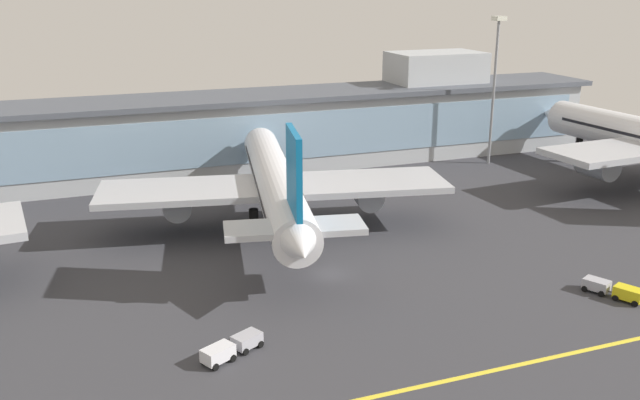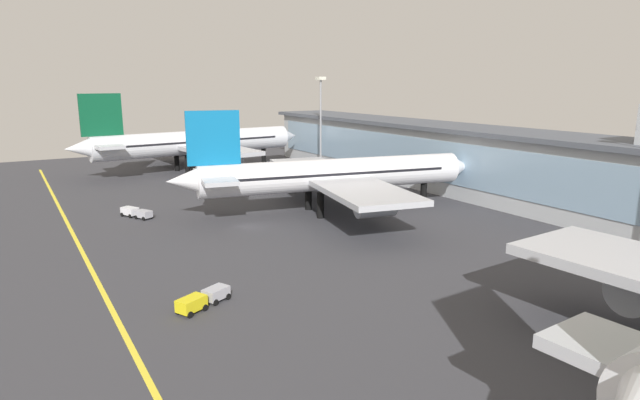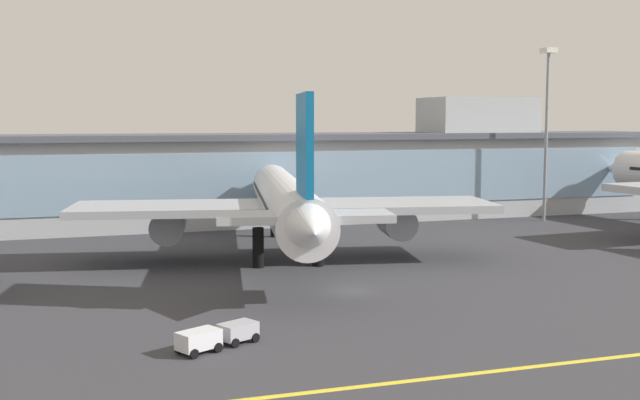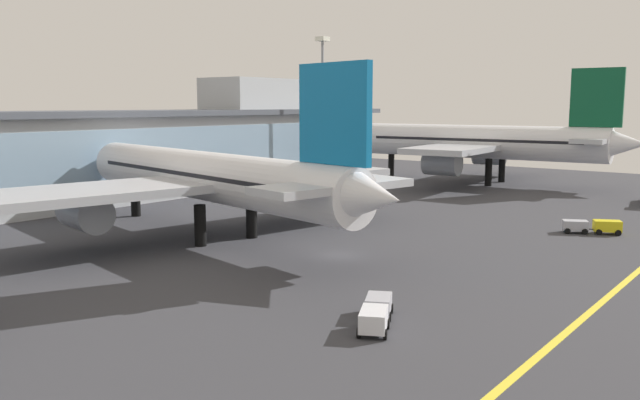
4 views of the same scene
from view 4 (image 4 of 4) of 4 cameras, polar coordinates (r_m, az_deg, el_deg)
name	(u,v)px [view 4 (image 4 of 4)]	position (r m, az deg, el deg)	size (l,w,h in m)	color
ground_plane	(339,255)	(57.83, 1.64, -4.82)	(180.00, 180.00, 0.00)	#38383D
taxiway_centreline_stripe	(603,301)	(48.69, 23.28, -8.01)	(144.00, 0.50, 0.01)	yellow
terminal_building	(69,155)	(91.01, -20.83, 3.64)	(129.86, 14.00, 17.45)	#ADB2B7
airliner_near_right	(209,178)	(65.74, -9.56, 1.89)	(43.18, 50.19, 16.24)	black
airliner_far_right	(479,143)	(113.58, 13.54, 4.85)	(39.00, 51.35, 18.50)	black
baggage_tug_near	(376,312)	(40.02, 4.86, -9.65)	(5.66, 4.00, 1.40)	black
service_truck_far	(592,226)	(72.84, 22.47, -2.08)	(3.92, 5.69, 1.40)	black
apron_light_mast_centre	(322,89)	(110.34, 0.21, 9.61)	(1.80, 1.80, 24.01)	gray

